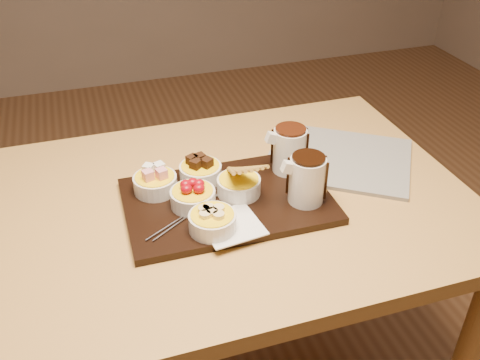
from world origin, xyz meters
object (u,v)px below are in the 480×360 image
object	(u,v)px
bowl_strawberries	(193,198)
pitcher_milk_chocolate	(290,150)
newspaper	(339,158)
dining_table	(212,233)
pitcher_dark_chocolate	(307,180)
serving_board	(227,201)

from	to	relation	value
bowl_strawberries	pitcher_milk_chocolate	size ratio (longest dim) A/B	0.92
newspaper	dining_table	bearing A→B (deg)	-135.01
pitcher_dark_chocolate	pitcher_milk_chocolate	distance (m)	0.13
dining_table	pitcher_dark_chocolate	bearing A→B (deg)	-24.41
dining_table	newspaper	bearing A→B (deg)	10.99
dining_table	newspaper	distance (m)	0.38
pitcher_dark_chocolate	bowl_strawberries	bearing A→B (deg)	167.35
newspaper	bowl_strawberries	bearing A→B (deg)	-132.19
bowl_strawberries	pitcher_dark_chocolate	size ratio (longest dim) A/B	0.92
pitcher_dark_chocolate	dining_table	bearing A→B (deg)	156.46
serving_board	bowl_strawberries	size ratio (longest dim) A/B	4.60
bowl_strawberries	newspaper	bearing A→B (deg)	13.81
pitcher_dark_chocolate	newspaper	distance (m)	0.24
dining_table	pitcher_dark_chocolate	size ratio (longest dim) A/B	11.04
pitcher_milk_chocolate	newspaper	xyz separation A→B (m)	(0.15, 0.03, -0.07)
dining_table	bowl_strawberries	distance (m)	0.15
dining_table	pitcher_milk_chocolate	bearing A→B (deg)	11.07
serving_board	pitcher_milk_chocolate	xyz separation A→B (m)	(0.18, 0.07, 0.06)
newspaper	pitcher_milk_chocolate	bearing A→B (deg)	-135.12
dining_table	serving_board	xyz separation A→B (m)	(0.03, -0.03, 0.11)
serving_board	pitcher_dark_chocolate	distance (m)	0.19
dining_table	serving_board	distance (m)	0.12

